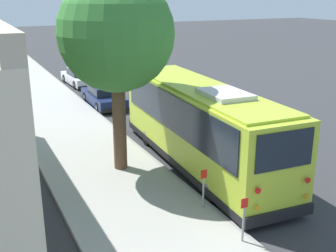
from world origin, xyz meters
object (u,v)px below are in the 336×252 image
(street_tree, at_px, (115,26))
(sign_post_far, at_px, (203,188))
(shuttle_bus, at_px, (199,122))
(parked_sedan_white, at_px, (79,77))
(sign_post_near, at_px, (243,219))
(parked_sedan_navy, at_px, (104,96))

(street_tree, height_order, sign_post_far, street_tree)
(shuttle_bus, height_order, parked_sedan_white, shuttle_bus)
(parked_sedan_white, distance_m, sign_post_far, 21.19)
(sign_post_far, bearing_deg, shuttle_bus, -28.06)
(sign_post_near, distance_m, sign_post_far, 2.13)
(parked_sedan_navy, xyz_separation_m, street_tree, (-9.97, 2.55, 5.01))
(shuttle_bus, bearing_deg, street_tree, 75.85)
(parked_sedan_navy, height_order, sign_post_near, sign_post_near)
(street_tree, xyz_separation_m, sign_post_far, (-4.35, -1.24, -4.77))
(street_tree, distance_m, sign_post_near, 8.15)
(street_tree, relative_size, sign_post_near, 6.07)
(sign_post_near, bearing_deg, parked_sedan_navy, -4.57)
(sign_post_far, bearing_deg, sign_post_near, 180.00)
(parked_sedan_navy, bearing_deg, sign_post_far, 175.94)
(parked_sedan_white, height_order, sign_post_near, sign_post_near)
(shuttle_bus, distance_m, sign_post_near, 5.91)
(parked_sedan_navy, bearing_deg, street_tree, 166.82)
(parked_sedan_white, relative_size, street_tree, 0.58)
(sign_post_near, height_order, sign_post_far, sign_post_near)
(parked_sedan_navy, distance_m, parked_sedan_white, 6.81)
(parked_sedan_white, xyz_separation_m, sign_post_near, (-23.26, 1.57, 0.24))
(parked_sedan_navy, distance_m, sign_post_near, 16.51)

